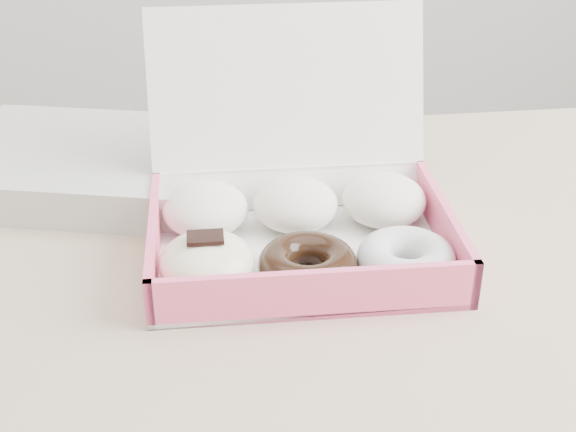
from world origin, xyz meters
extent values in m
cube|color=tan|center=(0.00, 0.00, 0.73)|extent=(1.20, 0.80, 0.04)
cube|color=white|center=(0.08, 0.08, 0.75)|extent=(0.28, 0.21, 0.01)
cube|color=#FC5D84|center=(0.07, -0.02, 0.77)|extent=(0.28, 0.01, 0.05)
cube|color=white|center=(0.08, 0.18, 0.77)|extent=(0.28, 0.01, 0.05)
cube|color=#FC5D84|center=(-0.06, 0.08, 0.77)|extent=(0.01, 0.20, 0.05)
cube|color=#FC5D84|center=(0.21, 0.08, 0.77)|extent=(0.01, 0.20, 0.05)
cube|color=white|center=(0.08, 0.20, 0.85)|extent=(0.28, 0.08, 0.19)
ellipsoid|color=white|center=(-0.01, 0.13, 0.78)|extent=(0.08, 0.08, 0.05)
ellipsoid|color=white|center=(0.08, 0.13, 0.78)|extent=(0.08, 0.08, 0.05)
ellipsoid|color=white|center=(0.16, 0.13, 0.78)|extent=(0.08, 0.08, 0.05)
ellipsoid|color=#F2E9BB|center=(-0.01, 0.03, 0.78)|extent=(0.08, 0.08, 0.05)
cube|color=black|center=(-0.01, 0.03, 0.80)|extent=(0.03, 0.02, 0.00)
torus|color=black|center=(0.08, 0.03, 0.77)|extent=(0.09, 0.09, 0.03)
torus|color=silver|center=(0.16, 0.03, 0.77)|extent=(0.09, 0.09, 0.03)
cube|color=silver|center=(-0.14, 0.26, 0.77)|extent=(0.31, 0.27, 0.04)
camera|label=1|loc=(-0.02, -0.55, 1.15)|focal=50.00mm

